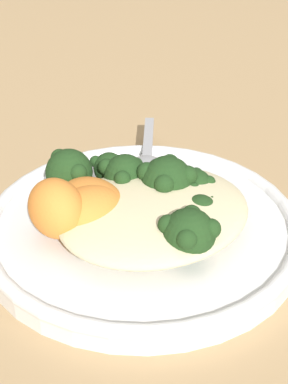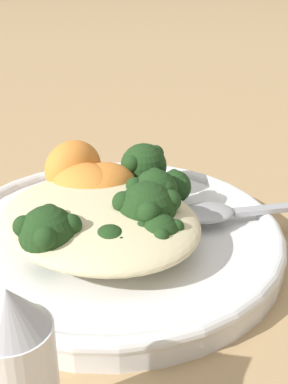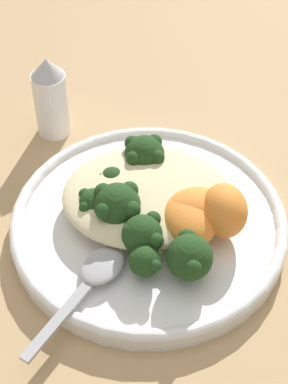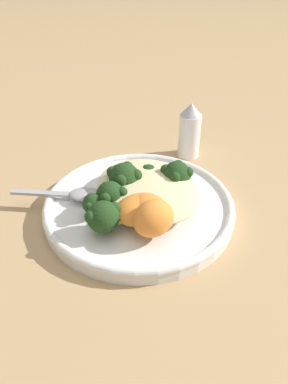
{
  "view_description": "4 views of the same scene",
  "coord_description": "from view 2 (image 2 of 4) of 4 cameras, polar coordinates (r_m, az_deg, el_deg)",
  "views": [
    {
      "loc": [
        0.26,
        0.36,
        0.31
      ],
      "look_at": [
        0.02,
        0.03,
        0.06
      ],
      "focal_mm": 60.0,
      "sensor_mm": 36.0,
      "label": 1
    },
    {
      "loc": [
        -0.24,
        0.26,
        0.22
      ],
      "look_at": [
        -0.01,
        -0.0,
        0.05
      ],
      "focal_mm": 50.0,
      "sensor_mm": 36.0,
      "label": 2
    },
    {
      "loc": [
        -0.03,
        -0.38,
        0.46
      ],
      "look_at": [
        0.01,
        0.03,
        0.04
      ],
      "focal_mm": 60.0,
      "sensor_mm": 36.0,
      "label": 3
    },
    {
      "loc": [
        0.35,
        -0.2,
        0.33
      ],
      "look_at": [
        0.03,
        0.01,
        0.05
      ],
      "focal_mm": 35.0,
      "sensor_mm": 36.0,
      "label": 4
    }
  ],
  "objects": [
    {
      "name": "salt_shaker",
      "position": [
        0.26,
        -13.32,
        -18.61
      ],
      "size": [
        0.04,
        0.04,
        0.09
      ],
      "color": "white",
      "rests_on": "ground_plane"
    },
    {
      "name": "broccoli_stalk_2",
      "position": [
        0.38,
        -1.28,
        -3.51
      ],
      "size": [
        0.11,
        0.03,
        0.03
      ],
      "rotation": [
        0.0,
        0.0,
        3.11
      ],
      "color": "#8EB25B",
      "rests_on": "plate"
    },
    {
      "name": "broccoli_stalk_0",
      "position": [
        0.37,
        -9.5,
        -3.86
      ],
      "size": [
        0.07,
        0.1,
        0.04
      ],
      "rotation": [
        0.0,
        0.0,
        2.07
      ],
      "color": "#8EB25B",
      "rests_on": "plate"
    },
    {
      "name": "broccoli_stalk_1",
      "position": [
        0.38,
        -4.99,
        -3.89
      ],
      "size": [
        0.11,
        0.07,
        0.03
      ],
      "rotation": [
        0.0,
        0.0,
        2.67
      ],
      "color": "#8EB25B",
      "rests_on": "plate"
    },
    {
      "name": "plate",
      "position": [
        0.41,
        -3.23,
        -4.96
      ],
      "size": [
        0.26,
        0.26,
        0.02
      ],
      "color": "white",
      "rests_on": "ground_plane"
    },
    {
      "name": "sweet_potato_chunk_1",
      "position": [
        0.43,
        -4.63,
        0.72
      ],
      "size": [
        0.05,
        0.06,
        0.03
      ],
      "primitive_type": "ellipsoid",
      "rotation": [
        0.0,
        0.0,
        4.72
      ],
      "color": "orange",
      "rests_on": "plate"
    },
    {
      "name": "sweet_potato_chunk_0",
      "position": [
        0.43,
        -5.97,
        0.86
      ],
      "size": [
        0.06,
        0.05,
        0.03
      ],
      "primitive_type": "ellipsoid",
      "rotation": [
        0.0,
        0.0,
        0.14
      ],
      "color": "orange",
      "rests_on": "plate"
    },
    {
      "name": "sweet_potato_chunk_2",
      "position": [
        0.45,
        -7.56,
        2.56
      ],
      "size": [
        0.04,
        0.05,
        0.05
      ],
      "primitive_type": "ellipsoid",
      "rotation": [
        0.0,
        0.0,
        1.56
      ],
      "color": "orange",
      "rests_on": "plate"
    },
    {
      "name": "broccoli_stalk_5",
      "position": [
        0.43,
        0.0,
        -0.07
      ],
      "size": [
        0.07,
        0.1,
        0.03
      ],
      "rotation": [
        0.0,
        0.0,
        4.17
      ],
      "color": "#8EB25B",
      "rests_on": "plate"
    },
    {
      "name": "spoon",
      "position": [
        0.42,
        8.14,
        -2.1
      ],
      "size": [
        0.09,
        0.11,
        0.01
      ],
      "rotation": [
        0.0,
        0.0,
        4.06
      ],
      "color": "#A3A3A8",
      "rests_on": "plate"
    },
    {
      "name": "broccoli_stalk_3",
      "position": [
        0.39,
        -0.39,
        -1.95
      ],
      "size": [
        0.09,
        0.04,
        0.04
      ],
      "rotation": [
        0.0,
        0.0,
        3.27
      ],
      "color": "#8EB25B",
      "rests_on": "plate"
    },
    {
      "name": "broccoli_stalk_4",
      "position": [
        0.42,
        0.21,
        -0.01
      ],
      "size": [
        0.07,
        0.07,
        0.04
      ],
      "rotation": [
        0.0,
        0.0,
        3.95
      ],
      "color": "#8EB25B",
      "rests_on": "plate"
    },
    {
      "name": "broccoli_stalk_6",
      "position": [
        0.45,
        -1.67,
        1.74
      ],
      "size": [
        0.04,
        0.12,
        0.04
      ],
      "rotation": [
        0.0,
        0.0,
        4.63
      ],
      "color": "#8EB25B",
      "rests_on": "plate"
    },
    {
      "name": "ground_plane",
      "position": [
        0.42,
        -1.13,
        -6.12
      ],
      "size": [
        4.0,
        4.0,
        0.0
      ],
      "primitive_type": "plane",
      "color": "tan"
    },
    {
      "name": "quinoa_mound",
      "position": [
        0.39,
        -4.8,
        -2.94
      ],
      "size": [
        0.16,
        0.13,
        0.03
      ],
      "primitive_type": "ellipsoid",
      "color": "beige",
      "rests_on": "plate"
    }
  ]
}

